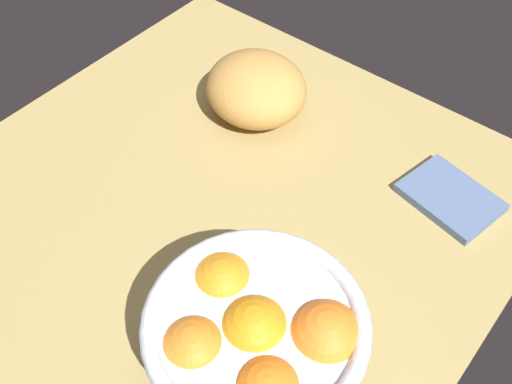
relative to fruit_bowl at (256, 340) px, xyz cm
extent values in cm
cube|color=#A58E53|center=(-17.35, 15.08, -8.16)|extent=(67.45, 65.74, 3.00)
cylinder|color=silver|center=(-0.16, 0.12, -5.58)|extent=(8.95, 8.95, 2.16)
cylinder|color=silver|center=(-0.16, 0.12, -0.85)|extent=(19.23, 19.23, 7.30)
torus|color=silver|center=(-0.16, 0.12, 2.80)|extent=(20.83, 20.83, 1.60)
sphere|color=orange|center=(-0.31, 0.08, 0.77)|extent=(7.19, 7.19, 7.19)
sphere|color=orange|center=(5.13, 3.56, 0.84)|extent=(7.58, 7.58, 7.58)
sphere|color=orange|center=(-3.37, -4.77, 0.70)|extent=(6.76, 6.76, 6.76)
sphere|color=orange|center=(-5.93, 2.14, 0.70)|extent=(6.79, 6.79, 6.79)
ellipsoid|color=#C08B43|center=(-24.54, 30.16, -2.40)|extent=(17.43, 16.78, 8.54)
cube|color=slate|center=(4.57, 32.61, -6.09)|extent=(12.77, 10.47, 1.15)
camera|label=1|loc=(16.73, -20.64, 52.08)|focal=43.00mm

